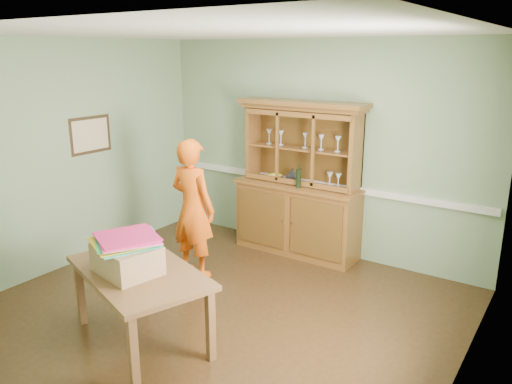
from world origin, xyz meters
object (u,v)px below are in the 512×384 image
Objects in this scene: dining_table at (139,278)px; china_hutch at (299,201)px; person at (193,208)px; cardboard_box at (127,259)px.

china_hutch is at bearing 106.71° from dining_table.
china_hutch is 1.45m from person.
person is at bearing 109.37° from cardboard_box.
cardboard_box is 0.33× the size of person.
china_hutch is 1.23× the size of dining_table.
person is (-0.54, 1.35, 0.20)m from dining_table.
person is (-0.50, 1.44, -0.01)m from cardboard_box.
person is (-0.67, -1.28, 0.12)m from china_hutch.
dining_table is (-0.12, -2.63, -0.08)m from china_hutch.
cardboard_box is at bearing -94.35° from dining_table.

